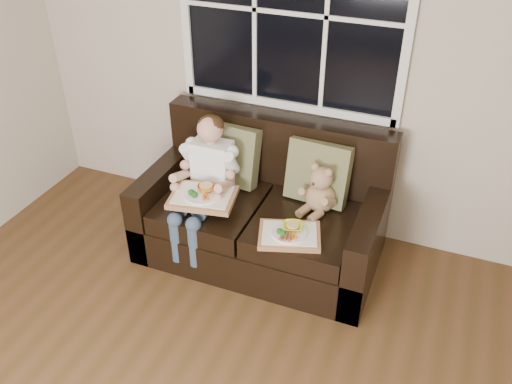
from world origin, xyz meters
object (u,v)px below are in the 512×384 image
at_px(tray_right, 290,234).
at_px(teddy_bear, 320,192).
at_px(child, 206,173).
at_px(tray_left, 203,196).
at_px(loveseat, 264,215).

bearing_deg(tray_right, teddy_bear, 58.19).
bearing_deg(tray_right, child, 144.50).
bearing_deg(teddy_bear, tray_left, -138.53).
distance_m(loveseat, teddy_bear, 0.50).
xyz_separation_m(teddy_bear, tray_right, (-0.09, -0.37, -0.12)).
relative_size(teddy_bear, tray_left, 0.75).
height_order(tray_left, tray_right, tray_left).
height_order(teddy_bear, tray_left, teddy_bear).
xyz_separation_m(loveseat, tray_left, (-0.34, -0.29, 0.27)).
bearing_deg(tray_left, child, 97.07).
height_order(loveseat, child, child).
bearing_deg(loveseat, tray_right, -47.80).
height_order(loveseat, teddy_bear, loveseat).
relative_size(child, tray_left, 1.86).
relative_size(loveseat, teddy_bear, 4.63).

